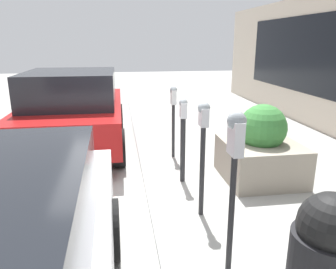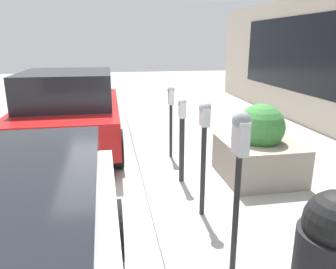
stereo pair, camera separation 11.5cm
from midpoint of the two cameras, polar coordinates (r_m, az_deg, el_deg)
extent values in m
plane|color=#999993|center=(4.78, -2.47, -10.92)|extent=(40.00, 40.00, 0.00)
cube|color=gray|center=(4.76, -3.44, -10.77)|extent=(19.00, 0.16, 0.04)
cube|color=black|center=(9.84, 20.52, 13.00)|extent=(5.70, 0.02, 1.98)
cylinder|color=#232326|center=(3.12, 10.61, -14.05)|extent=(0.06, 0.06, 1.22)
cube|color=silver|center=(2.82, 11.40, -0.54)|extent=(0.19, 0.09, 0.30)
sphere|color=gray|center=(2.78, 11.56, 2.39)|extent=(0.16, 0.16, 0.16)
cylinder|color=#232326|center=(4.13, 5.32, -6.42)|extent=(0.06, 0.06, 1.18)
cube|color=silver|center=(3.92, 5.58, 3.07)|extent=(0.17, 0.09, 0.22)
sphere|color=gray|center=(3.90, 5.62, 4.65)|extent=(0.15, 0.15, 0.15)
cylinder|color=#232326|center=(5.12, 1.77, -2.74)|extent=(0.08, 0.08, 1.04)
cube|color=silver|center=(4.95, 1.83, 4.25)|extent=(0.15, 0.09, 0.23)
sphere|color=gray|center=(4.93, 1.84, 5.59)|extent=(0.13, 0.13, 0.13)
cylinder|color=#232326|center=(6.21, -0.02, 0.61)|extent=(0.06, 0.06, 1.03)
cube|color=silver|center=(6.07, -0.02, 6.50)|extent=(0.16, 0.09, 0.26)
sphere|color=gray|center=(6.05, -0.02, 7.74)|extent=(0.14, 0.14, 0.14)
cube|color=gray|center=(5.51, 14.87, -4.27)|extent=(1.23, 1.16, 0.61)
sphere|color=#387A38|center=(5.35, 15.28, 1.24)|extent=(0.74, 0.74, 0.74)
cylinder|color=black|center=(3.50, -10.72, -16.15)|extent=(0.62, 0.22, 0.62)
cube|color=maroon|center=(6.95, -17.01, 2.74)|extent=(3.84, 1.92, 0.62)
cube|color=black|center=(6.69, -17.59, 7.70)|extent=(2.00, 1.68, 0.64)
cylinder|color=black|center=(8.13, -9.81, 2.80)|extent=(0.68, 0.23, 0.68)
cylinder|color=black|center=(8.31, -21.93, 2.15)|extent=(0.68, 0.23, 0.68)
cylinder|color=black|center=(5.84, -9.50, -2.40)|extent=(0.68, 0.23, 0.68)
cylinder|color=black|center=(6.08, -26.17, -3.11)|extent=(0.68, 0.23, 0.68)
camera|label=1|loc=(0.06, 89.26, 0.21)|focal=35.00mm
camera|label=2|loc=(0.06, -90.74, -0.21)|focal=35.00mm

